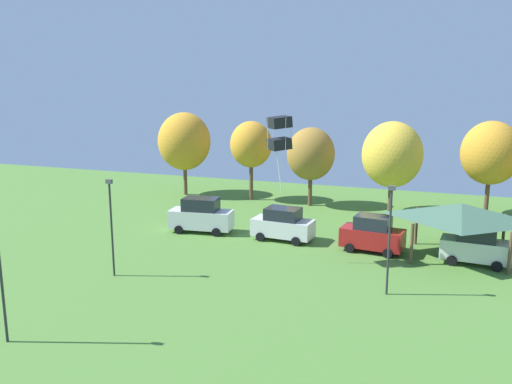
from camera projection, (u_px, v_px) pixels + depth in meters
The scene contains 13 objects.
kite_flying_5 at pixel (279, 133), 32.22m from camera, with size 1.69×1.68×4.65m.
parked_car_leftmost at pixel (201, 215), 40.34m from camera, with size 4.84×2.35×2.62m.
parked_car_second_from_left at pixel (283, 224), 38.36m from camera, with size 4.44×2.34×2.35m.
parked_car_third_from_left at pixel (372, 234), 35.78m from camera, with size 4.26×2.38×2.45m.
parked_car_rightmost_in_row at pixel (476, 246), 33.32m from camera, with size 4.23×2.21×2.40m.
park_pavilion at pixel (461, 211), 34.07m from camera, with size 7.15×5.74×3.60m.
light_post_0 at pixel (111, 222), 30.94m from camera, with size 0.36×0.20×5.72m.
light_post_1 at pixel (390, 234), 28.20m from camera, with size 0.36×0.20×5.92m.
treeline_tree_0 at pixel (184, 141), 52.65m from camera, with size 5.11×5.11×8.10m.
treeline_tree_1 at pixel (251, 145), 50.33m from camera, with size 3.92×3.92×7.44m.
treeline_tree_2 at pixel (311, 154), 48.11m from camera, with size 4.27×4.27×7.07m.
treeline_tree_3 at pixel (392, 155), 45.67m from camera, with size 5.09×5.09×7.79m.
treeline_tree_4 at pixel (491, 153), 44.67m from camera, with size 4.80×4.80×7.90m.
Camera 1 is at (5.57, 3.59, 11.28)m, focal length 38.00 mm.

